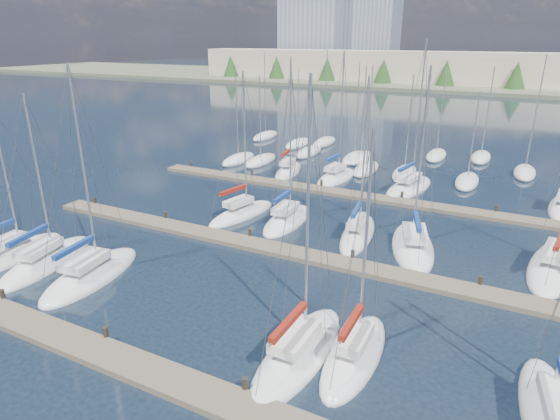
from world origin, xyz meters
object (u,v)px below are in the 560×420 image
at_px(sailboat_k, 358,234).
at_px(sailboat_j, 287,220).
at_px(sailboat_m, 556,266).
at_px(sailboat_n, 288,171).
at_px(sailboat_f, 551,419).
at_px(sailboat_o, 336,177).
at_px(sailboat_b, 46,262).
at_px(sailboat_c, 91,275).
at_px(sailboat_a, 13,255).
at_px(sailboat_e, 355,355).
at_px(sailboat_i, 242,214).
at_px(sailboat_l, 413,246).
at_px(sailboat_p, 409,187).
at_px(sailboat_d, 299,352).

bearing_deg(sailboat_k, sailboat_j, 172.23).
distance_m(sailboat_m, sailboat_n, 28.46).
height_order(sailboat_f, sailboat_j, sailboat_j).
xyz_separation_m(sailboat_n, sailboat_o, (5.56, 0.19, -0.01)).
xyz_separation_m(sailboat_b, sailboat_m, (30.27, 14.77, -0.00)).
height_order(sailboat_o, sailboat_c, sailboat_o).
bearing_deg(sailboat_a, sailboat_m, 18.76).
bearing_deg(sailboat_f, sailboat_e, 170.52).
bearing_deg(sailboat_i, sailboat_o, 87.98).
relative_size(sailboat_o, sailboat_k, 1.10).
relative_size(sailboat_l, sailboat_c, 0.97).
bearing_deg(sailboat_j, sailboat_p, 60.13).
bearing_deg(sailboat_c, sailboat_p, 55.46).
bearing_deg(sailboat_f, sailboat_o, 117.24).
relative_size(sailboat_e, sailboat_j, 0.92).
distance_m(sailboat_f, sailboat_o, 33.76).
bearing_deg(sailboat_o, sailboat_p, 4.53).
relative_size(sailboat_b, sailboat_m, 0.88).
bearing_deg(sailboat_c, sailboat_o, 69.65).
bearing_deg(sailboat_a, sailboat_e, -4.88).
xyz_separation_m(sailboat_f, sailboat_p, (-11.69, 27.61, 0.00)).
bearing_deg(sailboat_o, sailboat_d, -68.05).
distance_m(sailboat_b, sailboat_a, 2.89).
xyz_separation_m(sailboat_a, sailboat_m, (33.13, 15.14, -0.01)).
bearing_deg(sailboat_d, sailboat_b, 177.78).
height_order(sailboat_n, sailboat_c, sailboat_c).
relative_size(sailboat_e, sailboat_p, 0.78).
relative_size(sailboat_j, sailboat_c, 0.92).
relative_size(sailboat_o, sailboat_e, 1.19).
xyz_separation_m(sailboat_b, sailboat_f, (29.61, -0.23, 0.01)).
xyz_separation_m(sailboat_d, sailboat_i, (-12.07, 14.59, 0.01)).
height_order(sailboat_b, sailboat_m, sailboat_m).
xyz_separation_m(sailboat_a, sailboat_o, (13.10, 27.79, 0.01)).
height_order(sailboat_a, sailboat_o, sailboat_o).
xyz_separation_m(sailboat_l, sailboat_j, (-10.23, 0.41, 0.01)).
height_order(sailboat_l, sailboat_e, sailboat_l).
bearing_deg(sailboat_p, sailboat_n, -169.36).
bearing_deg(sailboat_e, sailboat_c, 179.14).
height_order(sailboat_a, sailboat_f, sailboat_a).
bearing_deg(sailboat_b, sailboat_j, 39.52).
bearing_deg(sailboat_k, sailboat_n, 125.50).
distance_m(sailboat_j, sailboat_p, 15.08).
bearing_deg(sailboat_o, sailboat_a, -110.48).
bearing_deg(sailboat_p, sailboat_o, -170.27).
bearing_deg(sailboat_p, sailboat_j, -107.22).
bearing_deg(sailboat_f, sailboat_b, 171.79).
bearing_deg(sailboat_n, sailboat_c, -99.73).
bearing_deg(sailboat_i, sailboat_c, -90.41).
bearing_deg(sailboat_j, sailboat_b, -130.95).
distance_m(sailboat_f, sailboat_i, 26.53).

